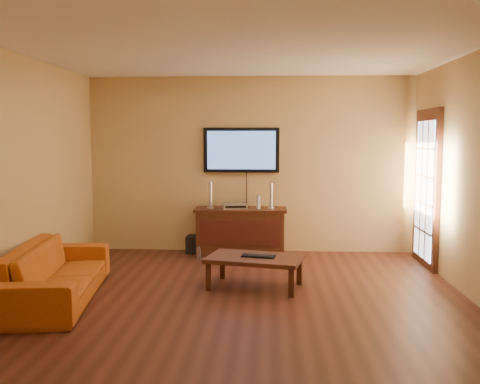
# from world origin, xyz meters

# --- Properties ---
(ground_plane) EXTENTS (5.00, 5.00, 0.00)m
(ground_plane) POSITION_xyz_m (0.00, 0.00, 0.00)
(ground_plane) COLOR #3A1910
(ground_plane) RESTS_ON ground
(room_walls) EXTENTS (5.00, 5.00, 5.00)m
(room_walls) POSITION_xyz_m (0.00, 0.62, 1.69)
(room_walls) COLOR tan
(room_walls) RESTS_ON ground
(french_door) EXTENTS (0.07, 1.02, 2.22)m
(french_door) POSITION_xyz_m (2.46, 1.70, 1.05)
(french_door) COLOR #37180C
(french_door) RESTS_ON ground
(media_console) EXTENTS (1.38, 0.53, 0.71)m
(media_console) POSITION_xyz_m (-0.14, 2.23, 0.36)
(media_console) COLOR #37180C
(media_console) RESTS_ON ground
(television) EXTENTS (1.16, 0.08, 0.69)m
(television) POSITION_xyz_m (-0.14, 2.45, 1.58)
(television) COLOR black
(television) RESTS_ON ground
(coffee_table) EXTENTS (1.21, 0.88, 0.37)m
(coffee_table) POSITION_xyz_m (0.13, 0.44, 0.33)
(coffee_table) COLOR #37180C
(coffee_table) RESTS_ON ground
(sofa) EXTENTS (0.87, 2.13, 0.81)m
(sofa) POSITION_xyz_m (-2.03, -0.15, 0.40)
(sofa) COLOR #B35213
(sofa) RESTS_ON ground
(speaker_left) EXTENTS (0.11, 0.11, 0.40)m
(speaker_left) POSITION_xyz_m (-0.60, 2.22, 0.89)
(speaker_left) COLOR silver
(speaker_left) RESTS_ON media_console
(speaker_right) EXTENTS (0.10, 0.10, 0.38)m
(speaker_right) POSITION_xyz_m (0.32, 2.25, 0.88)
(speaker_right) COLOR silver
(speaker_right) RESTS_ON media_console
(av_receiver) EXTENTS (0.41, 0.33, 0.08)m
(av_receiver) POSITION_xyz_m (-0.23, 2.19, 0.75)
(av_receiver) COLOR silver
(av_receiver) RESTS_ON media_console
(game_console) EXTENTS (0.07, 0.15, 0.19)m
(game_console) POSITION_xyz_m (0.13, 2.23, 0.80)
(game_console) COLOR white
(game_console) RESTS_ON media_console
(subwoofer) EXTENTS (0.28, 0.28, 0.26)m
(subwoofer) POSITION_xyz_m (-0.84, 2.30, 0.13)
(subwoofer) COLOR black
(subwoofer) RESTS_ON ground
(bottle) EXTENTS (0.07, 0.07, 0.20)m
(bottle) POSITION_xyz_m (-0.73, 1.82, 0.10)
(bottle) COLOR white
(bottle) RESTS_ON ground
(keyboard) EXTENTS (0.41, 0.22, 0.02)m
(keyboard) POSITION_xyz_m (0.17, 0.42, 0.38)
(keyboard) COLOR black
(keyboard) RESTS_ON coffee_table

